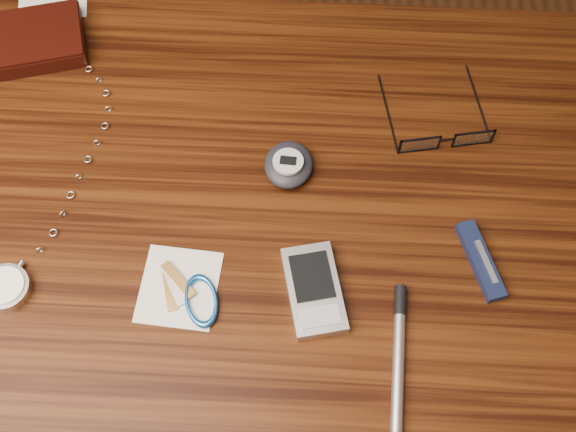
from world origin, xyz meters
name	(u,v)px	position (x,y,z in m)	size (l,w,h in m)	color
ground	(250,406)	(0.00, 0.00, 0.00)	(3.80, 3.80, 0.00)	#472814
desk	(225,276)	(0.00, 0.00, 0.65)	(1.00, 0.70, 0.75)	#351808
wallet_and_card	(37,39)	(-0.25, 0.26, 0.76)	(0.14, 0.16, 0.02)	black
eyeglasses	(445,137)	(0.25, 0.14, 0.76)	(0.13, 0.13, 0.02)	black
pocket_watch	(10,279)	(-0.21, -0.06, 0.76)	(0.10, 0.34, 0.02)	silver
pda_phone	(314,290)	(0.11, -0.06, 0.76)	(0.07, 0.11, 0.02)	#A9AAAE
pedometer	(288,164)	(0.07, 0.09, 0.76)	(0.06, 0.07, 0.03)	black
notepad_keys	(191,294)	(-0.02, -0.07, 0.75)	(0.10, 0.09, 0.01)	silver
pocket_knife	(481,261)	(0.28, -0.01, 0.76)	(0.05, 0.09, 0.01)	#111E39
silver_pen	(399,345)	(0.19, -0.11, 0.76)	(0.02, 0.15, 0.01)	#B5B5B9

